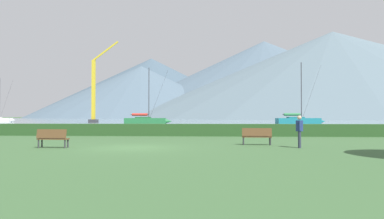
% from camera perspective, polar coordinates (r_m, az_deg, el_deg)
% --- Properties ---
extents(ground_plane, '(1000.00, 1000.00, 0.00)m').
position_cam_1_polar(ground_plane, '(18.51, -9.49, -6.07)').
color(ground_plane, '#385B33').
extents(harbor_water, '(320.00, 246.00, 0.00)m').
position_cam_1_polar(harbor_water, '(155.02, 2.10, -1.67)').
color(harbor_water, gray).
rests_on(harbor_water, ground_plane).
extents(hedge_line, '(80.00, 1.20, 0.98)m').
position_cam_1_polar(hedge_line, '(29.28, -4.58, -3.28)').
color(hedge_line, '#284C23').
rests_on(hedge_line, ground_plane).
extents(sailboat_slip_2, '(9.21, 3.23, 11.06)m').
position_cam_1_polar(sailboat_slip_2, '(69.58, -7.39, -1.77)').
color(sailboat_slip_2, '#236B38').
rests_on(sailboat_slip_2, harbor_water).
extents(sailboat_slip_3, '(9.26, 3.33, 11.71)m').
position_cam_1_polar(sailboat_slip_3, '(69.35, 16.74, -1.73)').
color(sailboat_slip_3, '#19707A').
rests_on(sailboat_slip_3, harbor_water).
extents(park_bench_near_path, '(1.59, 0.54, 0.95)m').
position_cam_1_polar(park_bench_near_path, '(19.49, -21.48, -4.20)').
color(park_bench_near_path, brown).
rests_on(park_bench_near_path, ground_plane).
extents(park_bench_under_tree, '(1.66, 0.56, 0.95)m').
position_cam_1_polar(park_bench_under_tree, '(20.31, 10.35, -4.12)').
color(park_bench_under_tree, brown).
rests_on(park_bench_under_tree, ground_plane).
extents(person_seated_viewer, '(0.36, 0.56, 1.65)m').
position_cam_1_polar(person_seated_viewer, '(18.90, 16.87, -2.98)').
color(person_seated_viewer, '#2D3347').
rests_on(person_seated_viewer, ground_plane).
extents(dock_crane, '(7.30, 2.00, 20.46)m').
position_cam_1_polar(dock_crane, '(92.55, -15.41, 2.40)').
color(dock_crane, '#333338').
rests_on(dock_crane, ground_plane).
extents(distant_hill_west_ridge, '(344.41, 344.41, 82.56)m').
position_cam_1_polar(distant_hill_west_ridge, '(391.68, 11.49, 4.77)').
color(distant_hill_west_ridge, '#4C6070').
rests_on(distant_hill_west_ridge, ground_plane).
extents(distant_hill_central_peak, '(276.68, 276.68, 69.91)m').
position_cam_1_polar(distant_hill_central_peak, '(422.84, -6.56, 3.46)').
color(distant_hill_central_peak, '#425666').
rests_on(distant_hill_central_peak, ground_plane).
extents(distant_hill_east_ridge, '(340.13, 340.13, 72.48)m').
position_cam_1_polar(distant_hill_east_ridge, '(320.08, 21.68, 5.22)').
color(distant_hill_east_ridge, slate).
rests_on(distant_hill_east_ridge, ground_plane).
extents(distant_hill_far_shoulder, '(198.98, 198.98, 47.27)m').
position_cam_1_polar(distant_hill_far_shoulder, '(327.34, -8.16, 2.80)').
color(distant_hill_far_shoulder, '#4C6070').
rests_on(distant_hill_far_shoulder, ground_plane).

